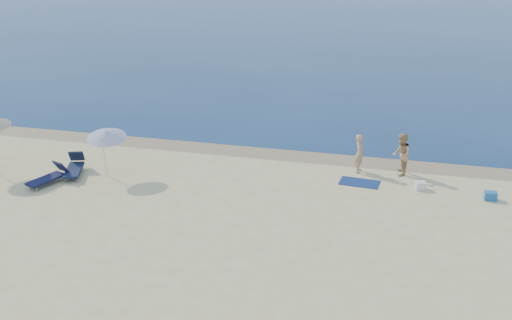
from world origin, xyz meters
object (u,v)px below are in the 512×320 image
at_px(person_right, 401,154).
at_px(umbrella_near, 106,134).
at_px(person_left, 360,153).
at_px(blue_cooler, 490,196).

relative_size(person_right, umbrella_near, 0.84).
relative_size(person_left, umbrella_near, 0.78).
height_order(person_right, blue_cooler, person_right).
distance_m(person_right, umbrella_near, 12.35).
xyz_separation_m(person_right, umbrella_near, (-11.95, -2.98, 0.92)).
distance_m(person_left, umbrella_near, 10.66).
relative_size(person_right, blue_cooler, 3.93).
height_order(blue_cooler, umbrella_near, umbrella_near).
bearing_deg(person_left, umbrella_near, 105.51).
height_order(person_left, person_right, person_right).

